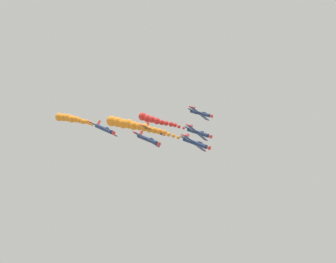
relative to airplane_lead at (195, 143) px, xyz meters
name	(u,v)px	position (x,y,z in m)	size (l,w,h in m)	color
airplane_lead	(195,143)	(0.00, 0.00, 0.00)	(7.81, 10.35, 6.10)	navy
smoke_trail_lead	(129,125)	(4.36, -27.20, 0.39)	(9.08, 28.74, 3.66)	orange
airplane_left_inner	(198,133)	(-8.19, -8.21, -0.20)	(7.68, 10.35, 6.27)	navy
smoke_trail_left_inner	(153,120)	(-5.43, -28.17, 0.47)	(6.04, 18.87, 3.29)	red
airplane_right_inner	(148,139)	(8.58, -9.91, 0.17)	(8.03, 10.35, 5.79)	navy
airplane_left_outer	(154,130)	(0.50, -18.82, -0.31)	(8.57, 10.35, 4.88)	navy
airplane_right_outer	(200,113)	(-17.41, -17.84, 2.86)	(7.99, 10.35, 5.85)	navy
airplane_trailing	(104,129)	(17.73, -17.59, 2.95)	(8.18, 10.35, 5.56)	navy
smoke_trail_trailing	(69,118)	(20.12, -36.75, 2.75)	(5.54, 18.31, 2.76)	orange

